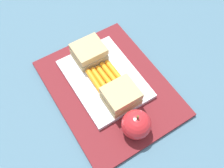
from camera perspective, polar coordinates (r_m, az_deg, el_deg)
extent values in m
plane|color=#42667A|center=(0.70, -0.55, -1.05)|extent=(2.40, 2.40, 0.00)
cube|color=maroon|center=(0.69, -0.55, -0.84)|extent=(0.36, 0.28, 0.01)
cube|color=white|center=(0.69, -1.65, 1.13)|extent=(0.23, 0.17, 0.01)
cube|color=tan|center=(0.72, -4.93, 6.21)|extent=(0.07, 0.08, 0.02)
cube|color=beige|center=(0.71, -5.00, 6.85)|extent=(0.07, 0.07, 0.01)
cube|color=tan|center=(0.70, -5.08, 7.50)|extent=(0.07, 0.08, 0.02)
cube|color=tan|center=(0.65, 1.91, -3.11)|extent=(0.07, 0.08, 0.02)
cube|color=beige|center=(0.64, 1.95, -2.55)|extent=(0.07, 0.07, 0.01)
cube|color=tan|center=(0.62, 1.98, -1.98)|extent=(0.07, 0.08, 0.02)
cylinder|color=orange|center=(0.67, -3.76, 0.54)|extent=(0.08, 0.01, 0.02)
cylinder|color=orange|center=(0.68, -2.76, 1.09)|extent=(0.08, 0.01, 0.01)
cylinder|color=orange|center=(0.68, -1.60, 1.63)|extent=(0.08, 0.01, 0.02)
cylinder|color=orange|center=(0.69, -0.62, 2.33)|extent=(0.08, 0.01, 0.02)
cylinder|color=orange|center=(0.69, 0.50, 2.77)|extent=(0.08, 0.01, 0.02)
sphere|color=red|center=(0.60, 5.27, -8.72)|extent=(0.07, 0.07, 0.07)
cylinder|color=brown|center=(0.57, 5.59, -7.20)|extent=(0.01, 0.01, 0.01)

